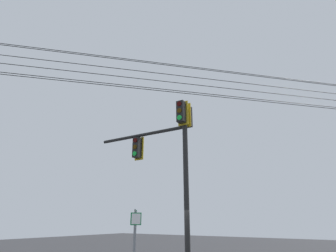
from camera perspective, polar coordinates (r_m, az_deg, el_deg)
signal_mast_assembly at (r=10.70m, az=0.61°, el=-5.41°), size 0.97×4.58×6.80m
route_sign_primary at (r=13.12m, az=-7.32°, el=-22.28°), size 0.21×0.25×2.66m
route_sign_secondary at (r=9.21m, az=-7.21°, el=-23.65°), size 0.29×0.25×2.44m
overhead_wire_span at (r=11.36m, az=-3.70°, el=10.86°), size 22.21×22.37×1.75m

